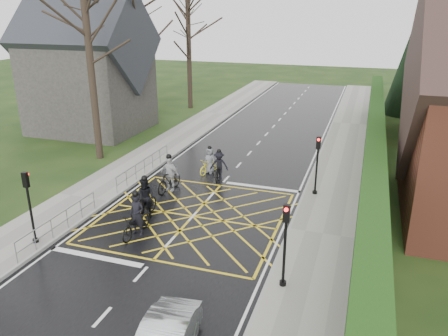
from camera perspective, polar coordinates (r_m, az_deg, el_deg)
The scene contains 21 objects.
ground at distance 20.62m, azimuth -4.10°, elevation -6.33°, with size 120.00×120.00×0.00m, color black.
road at distance 20.62m, azimuth -4.10°, elevation -6.32°, with size 9.00×80.00×0.01m, color black.
sidewalk_right at distance 19.31m, azimuth 12.78°, elevation -8.51°, with size 3.00×80.00×0.15m, color gray.
sidewalk_left at distance 23.38m, azimuth -17.86°, elevation -3.80°, with size 3.00×80.00×0.15m, color gray.
stone_wall at distance 24.63m, azimuth 18.45°, elevation -1.94°, with size 0.50×38.00×0.70m, color slate.
hedge at distance 24.06m, azimuth 18.90°, elevation 1.93°, with size 0.90×38.00×2.80m, color #10340E.
conifer at distance 43.34m, azimuth 23.71°, elevation 12.95°, with size 4.60×4.60×10.00m.
church at distance 35.92m, azimuth -17.40°, elevation 12.45°, with size 8.80×7.80×11.00m.
tree_near at distance 28.18m, azimuth -17.45°, elevation 16.69°, with size 9.24×9.24×11.44m.
tree_mid at distance 35.47m, azimuth -11.17°, elevation 18.89°, with size 10.08×10.08×12.48m.
tree_far at distance 42.40m, azimuth -4.67°, elevation 17.37°, with size 8.40×8.40×10.40m.
railing_south at distance 19.84m, azimuth -20.74°, elevation -6.29°, with size 0.05×5.04×1.03m.
railing_north at distance 25.54m, azimuth -10.39°, elevation 0.62°, with size 0.05×6.04×1.03m.
traffic_light_ne at distance 22.58m, azimuth 12.02°, elevation 0.25°, with size 0.24×0.31×3.21m.
traffic_light_se at distance 14.98m, azimuth 7.94°, elevation -10.15°, with size 0.24×0.31×3.21m.
traffic_light_sw at distance 19.10m, azimuth -23.96°, elevation -4.87°, with size 0.24×0.31×3.21m.
cyclist_rear at distance 19.07m, azimuth -11.36°, elevation -6.79°, with size 0.84×2.14×2.04m.
cyclist_back at distance 20.51m, azimuth -10.23°, elevation -4.35°, with size 0.94×2.08×2.07m.
cyclist_mid at distance 24.79m, azimuth -0.69°, elevation 0.00°, with size 1.13×1.89×1.76m.
cyclist_front at distance 23.22m, azimuth -7.16°, elevation -1.26°, with size 1.17×2.13×2.07m.
cyclist_lead at distance 25.68m, azimuth -1.91°, elevation 0.56°, with size 1.06×1.81×1.66m.
Camera 1 is at (7.24, -17.00, 9.16)m, focal length 35.00 mm.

